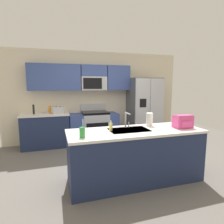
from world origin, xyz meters
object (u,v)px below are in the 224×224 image
(range_oven, at_px, (94,127))
(pepper_mill, at_px, (34,109))
(backpack, at_px, (183,121))
(bottle_orange, at_px, (50,109))
(paper_towel_roll, at_px, (149,119))
(soap_dispenser, at_px, (111,127))
(toaster, at_px, (58,110))
(drink_cup_green, at_px, (82,132))
(sink_faucet, at_px, (127,119))
(refrigerator, at_px, (144,109))

(range_oven, relative_size, pepper_mill, 5.47)
(backpack, bearing_deg, pepper_mill, 137.83)
(range_oven, distance_m, bottle_orange, 1.31)
(bottle_orange, bearing_deg, paper_towel_roll, -50.04)
(soap_dispenser, relative_size, paper_towel_roll, 0.71)
(toaster, distance_m, backpack, 3.17)
(backpack, bearing_deg, soap_dispenser, 172.96)
(bottle_orange, height_order, drink_cup_green, drink_cup_green)
(toaster, bearing_deg, pepper_mill, 175.32)
(drink_cup_green, height_order, backpack, drink_cup_green)
(toaster, height_order, sink_faucet, sink_faucet)
(bottle_orange, bearing_deg, range_oven, -2.18)
(sink_faucet, bearing_deg, paper_towel_roll, 5.32)
(bottle_orange, xyz_separation_m, paper_towel_roll, (1.81, -2.16, 0.02))
(pepper_mill, bearing_deg, refrigerator, -1.28)
(range_oven, distance_m, toaster, 1.11)
(sink_faucet, bearing_deg, soap_dispenser, -159.49)
(range_oven, xyz_separation_m, paper_towel_roll, (0.63, -2.11, 0.58))
(range_oven, distance_m, refrigerator, 1.61)
(drink_cup_green, relative_size, backpack, 0.85)
(toaster, distance_m, pepper_mill, 0.61)
(toaster, relative_size, sink_faucet, 0.99)
(range_oven, bearing_deg, bottle_orange, 177.82)
(backpack, bearing_deg, refrigerator, 79.83)
(toaster, relative_size, soap_dispenser, 1.65)
(paper_towel_roll, bearing_deg, backpack, -33.66)
(drink_cup_green, bearing_deg, sink_faucet, 24.43)
(toaster, bearing_deg, bottle_orange, 155.87)
(soap_dispenser, bearing_deg, pepper_mill, 121.60)
(bottle_orange, bearing_deg, drink_cup_green, -79.09)
(range_oven, relative_size, backpack, 4.25)
(refrigerator, xyz_separation_m, pepper_mill, (-3.11, 0.07, 0.10))
(paper_towel_roll, bearing_deg, toaster, 127.66)
(pepper_mill, xyz_separation_m, backpack, (2.69, -2.44, -0.01))
(refrigerator, xyz_separation_m, soap_dispenser, (-1.71, -2.21, 0.04))
(refrigerator, height_order, toaster, refrigerator)
(range_oven, bearing_deg, refrigerator, -2.68)
(sink_faucet, distance_m, backpack, 1.00)
(range_oven, bearing_deg, paper_towel_roll, -73.51)
(sink_faucet, bearing_deg, pepper_mill, 128.72)
(drink_cup_green, relative_size, paper_towel_roll, 1.13)
(range_oven, bearing_deg, pepper_mill, -179.91)
(refrigerator, relative_size, pepper_mill, 7.44)
(toaster, height_order, bottle_orange, bottle_orange)
(soap_dispenser, bearing_deg, range_oven, 85.62)
(drink_cup_green, xyz_separation_m, backpack, (1.80, 0.10, 0.04))
(sink_faucet, height_order, drink_cup_green, sink_faucet)
(refrigerator, distance_m, drink_cup_green, 3.32)
(bottle_orange, relative_size, drink_cup_green, 0.74)
(paper_towel_roll, bearing_deg, range_oven, 106.49)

